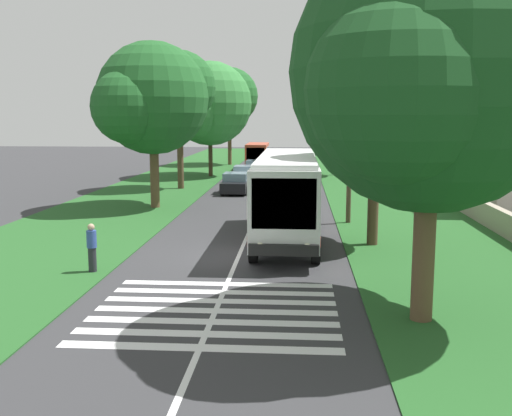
% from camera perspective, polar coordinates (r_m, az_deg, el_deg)
% --- Properties ---
extents(ground, '(160.00, 160.00, 0.00)m').
position_cam_1_polar(ground, '(23.21, -1.70, -4.69)').
color(ground, '#333335').
extents(grass_verge_left, '(120.00, 8.00, 0.04)m').
position_cam_1_polar(grass_verge_left, '(39.26, -11.49, 0.73)').
color(grass_verge_left, '#235623').
rests_on(grass_verge_left, ground).
extents(grass_verge_right, '(120.00, 8.00, 0.04)m').
position_cam_1_polar(grass_verge_right, '(38.30, 12.89, 0.49)').
color(grass_verge_right, '#235623').
rests_on(grass_verge_right, ground).
extents(centre_line, '(110.00, 0.16, 0.01)m').
position_cam_1_polar(centre_line, '(37.91, 0.55, 0.60)').
color(centre_line, silver).
rests_on(centre_line, ground).
extents(coach_bus, '(11.16, 2.62, 3.73)m').
position_cam_1_polar(coach_bus, '(25.81, 2.95, 1.52)').
color(coach_bus, white).
rests_on(coach_bus, ground).
extents(zebra_crossing, '(5.85, 6.80, 0.01)m').
position_cam_1_polar(zebra_crossing, '(17.07, -3.87, -9.71)').
color(zebra_crossing, silver).
rests_on(zebra_crossing, ground).
extents(trailing_car_0, '(4.30, 1.78, 1.43)m').
position_cam_1_polar(trailing_car_0, '(42.14, -1.94, 2.33)').
color(trailing_car_0, black).
rests_on(trailing_car_0, ground).
extents(trailing_car_1, '(4.30, 1.78, 1.43)m').
position_cam_1_polar(trailing_car_1, '(48.08, -1.08, 3.14)').
color(trailing_car_1, silver).
rests_on(trailing_car_1, ground).
extents(trailing_car_2, '(4.30, 1.78, 1.43)m').
position_cam_1_polar(trailing_car_2, '(53.77, -0.04, 3.74)').
color(trailing_car_2, silver).
rests_on(trailing_car_2, ground).
extents(trailing_minibus_0, '(6.00, 2.14, 2.53)m').
position_cam_1_polar(trailing_minibus_0, '(61.88, 0.14, 5.23)').
color(trailing_minibus_0, '#CC4C33').
rests_on(trailing_minibus_0, ground).
extents(roadside_tree_left_0, '(9.18, 7.35, 10.06)m').
position_cam_1_polar(roadside_tree_left_0, '(53.63, -4.59, 9.62)').
color(roadside_tree_left_0, '#3D2D1E').
rests_on(roadside_tree_left_0, grass_verge_left).
extents(roadside_tree_left_1, '(6.25, 5.33, 10.03)m').
position_cam_1_polar(roadside_tree_left_1, '(44.56, -7.53, 11.09)').
color(roadside_tree_left_1, '#4C3826').
rests_on(roadside_tree_left_1, grass_verge_left).
extents(roadside_tree_left_2, '(7.62, 6.47, 9.58)m').
position_cam_1_polar(roadside_tree_left_2, '(35.59, -10.04, 9.95)').
color(roadside_tree_left_2, brown).
rests_on(roadside_tree_left_2, grass_verge_left).
extents(roadside_tree_left_3, '(7.28, 6.18, 10.48)m').
position_cam_1_polar(roadside_tree_left_3, '(66.14, -2.62, 10.40)').
color(roadside_tree_left_3, brown).
rests_on(roadside_tree_left_3, grass_verge_left).
extents(roadside_tree_right_0, '(6.05, 4.87, 8.81)m').
position_cam_1_polar(roadside_tree_right_0, '(25.27, 11.02, 10.54)').
color(roadside_tree_right_0, '#4C3826').
rests_on(roadside_tree_right_0, grass_verge_right).
extents(roadside_tree_right_1, '(7.92, 6.68, 12.04)m').
position_cam_1_polar(roadside_tree_right_1, '(54.78, 7.87, 12.02)').
color(roadside_tree_right_1, brown).
rests_on(roadside_tree_right_1, grass_verge_right).
extents(roadside_tree_right_2, '(8.63, 6.88, 10.67)m').
position_cam_1_polar(roadside_tree_right_2, '(84.26, 6.59, 9.89)').
color(roadside_tree_right_2, brown).
rests_on(roadside_tree_right_2, grass_verge_right).
extents(roadside_tree_right_3, '(8.44, 7.14, 10.04)m').
position_cam_1_polar(roadside_tree_right_3, '(16.11, 15.64, 11.69)').
color(roadside_tree_right_3, brown).
rests_on(roadside_tree_right_3, grass_verge_right).
extents(utility_pole, '(0.24, 1.40, 8.29)m').
position_cam_1_polar(utility_pole, '(30.28, 8.92, 6.64)').
color(utility_pole, '#473828').
rests_on(utility_pole, grass_verge_right).
extents(roadside_wall, '(70.00, 0.40, 1.10)m').
position_cam_1_polar(roadside_wall, '(43.74, 16.32, 2.12)').
color(roadside_wall, '#9E937F').
rests_on(roadside_wall, grass_verge_right).
extents(pedestrian, '(0.34, 0.34, 1.69)m').
position_cam_1_polar(pedestrian, '(21.54, -15.31, -3.60)').
color(pedestrian, '#26262D').
rests_on(pedestrian, grass_verge_left).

